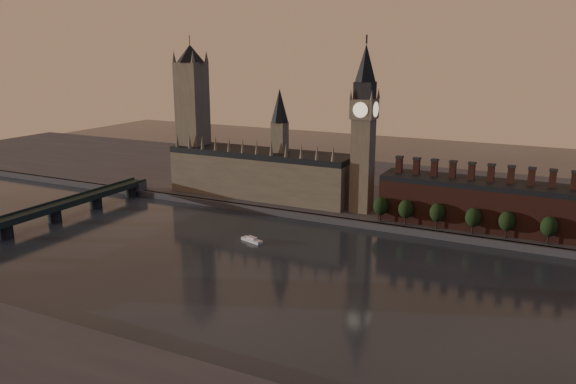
{
  "coord_description": "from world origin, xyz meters",
  "views": [
    {
      "loc": [
        120.26,
        -213.84,
        102.55
      ],
      "look_at": [
        -13.89,
        55.0,
        26.17
      ],
      "focal_mm": 35.0,
      "sensor_mm": 36.0,
      "label": 1
    }
  ],
  "objects_px": {
    "big_ben": "(364,127)",
    "river_boat": "(252,240)",
    "westminster_bridge": "(27,218)",
    "victoria_tower": "(193,112)"
  },
  "relations": [
    {
      "from": "victoria_tower",
      "to": "river_boat",
      "type": "relative_size",
      "value": 7.59
    },
    {
      "from": "big_ben",
      "to": "westminster_bridge",
      "type": "xyz_separation_m",
      "value": [
        -165.0,
        -112.7,
        -49.39
      ]
    },
    {
      "from": "westminster_bridge",
      "to": "river_boat",
      "type": "distance_m",
      "value": 133.71
    },
    {
      "from": "big_ben",
      "to": "westminster_bridge",
      "type": "distance_m",
      "value": 205.83
    },
    {
      "from": "victoria_tower",
      "to": "river_boat",
      "type": "distance_m",
      "value": 132.62
    },
    {
      "from": "big_ben",
      "to": "westminster_bridge",
      "type": "relative_size",
      "value": 0.54
    },
    {
      "from": "victoria_tower",
      "to": "river_boat",
      "type": "bearing_deg",
      "value": -39.6
    },
    {
      "from": "victoria_tower",
      "to": "westminster_bridge",
      "type": "bearing_deg",
      "value": -106.56
    },
    {
      "from": "westminster_bridge",
      "to": "victoria_tower",
      "type": "bearing_deg",
      "value": 73.44
    },
    {
      "from": "big_ben",
      "to": "river_boat",
      "type": "bearing_deg",
      "value": -118.23
    }
  ]
}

